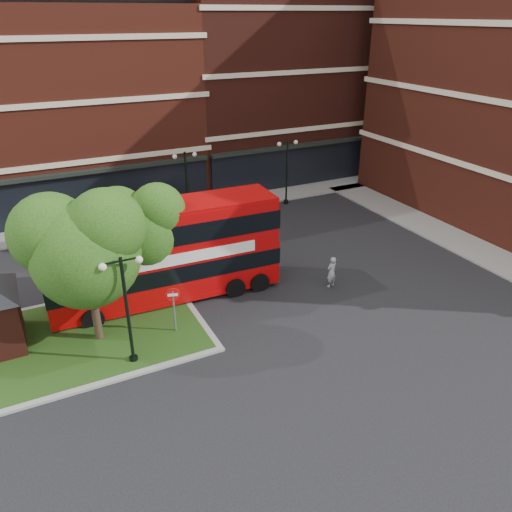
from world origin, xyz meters
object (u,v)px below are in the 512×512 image
bus (164,247)px  car_white (201,208)px  woman (332,272)px  car_silver (58,232)px

bus → car_white: 11.36m
bus → car_white: (5.54, 9.68, -2.13)m
woman → car_silver: woman is taller
car_silver → car_white: size_ratio=0.94×
car_silver → car_white: bearing=-84.9°
woman → car_silver: 17.74m
woman → car_white: (-2.76, 12.50, -0.08)m
bus → car_silver: bus is taller
bus → woman: 9.00m
bus → woman: bearing=-16.5°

